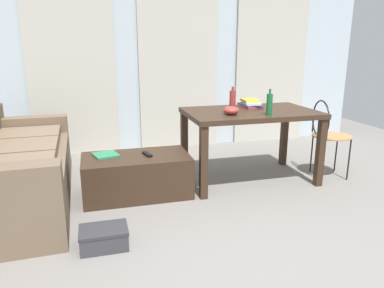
# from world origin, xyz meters

# --- Properties ---
(ground_plane) EXTENTS (7.35, 7.35, 0.00)m
(ground_plane) POSITION_xyz_m (0.00, 1.13, 0.00)
(ground_plane) COLOR gray
(wall_back) EXTENTS (5.47, 0.10, 2.58)m
(wall_back) POSITION_xyz_m (0.00, 3.06, 1.29)
(wall_back) COLOR silver
(wall_back) RESTS_ON ground
(curtains) EXTENTS (3.89, 0.03, 2.35)m
(curtains) POSITION_xyz_m (0.00, 2.98, 1.18)
(curtains) COLOR beige
(curtains) RESTS_ON ground
(couch) EXTENTS (0.93, 2.03, 0.80)m
(couch) POSITION_xyz_m (-1.90, 1.44, 0.32)
(couch) COLOR brown
(couch) RESTS_ON ground
(coffee_table) EXTENTS (1.01, 0.55, 0.39)m
(coffee_table) POSITION_xyz_m (-0.81, 1.36, 0.20)
(coffee_table) COLOR #382619
(coffee_table) RESTS_ON ground
(craft_table) EXTENTS (1.34, 0.83, 0.75)m
(craft_table) POSITION_xyz_m (0.41, 1.47, 0.65)
(craft_table) COLOR #382619
(craft_table) RESTS_ON ground
(wire_chair) EXTENTS (0.41, 0.43, 0.85)m
(wire_chair) POSITION_xyz_m (1.24, 1.34, 0.53)
(wire_chair) COLOR #B7844C
(wire_chair) RESTS_ON ground
(bottle_near) EXTENTS (0.06, 0.06, 0.25)m
(bottle_near) POSITION_xyz_m (0.47, 1.19, 0.86)
(bottle_near) COLOR #195B2D
(bottle_near) RESTS_ON craft_table
(bottle_far) EXTENTS (0.07, 0.07, 0.24)m
(bottle_far) POSITION_xyz_m (0.25, 1.59, 0.86)
(bottle_far) COLOR #99332D
(bottle_far) RESTS_ON craft_table
(bowl) EXTENTS (0.15, 0.15, 0.08)m
(bowl) POSITION_xyz_m (0.12, 1.31, 0.79)
(bowl) COLOR #9E3833
(bowl) RESTS_ON craft_table
(book_stack) EXTENTS (0.22, 0.30, 0.09)m
(book_stack) POSITION_xyz_m (0.49, 1.67, 0.79)
(book_stack) COLOR red
(book_stack) RESTS_ON craft_table
(tv_remote_primary) EXTENTS (0.08, 0.16, 0.02)m
(tv_remote_primary) POSITION_xyz_m (-0.70, 1.35, 0.40)
(tv_remote_primary) COLOR black
(tv_remote_primary) RESTS_ON coffee_table
(magazine) EXTENTS (0.26, 0.27, 0.02)m
(magazine) POSITION_xyz_m (-1.08, 1.44, 0.40)
(magazine) COLOR #2D7F56
(magazine) RESTS_ON coffee_table
(shoebox) EXTENTS (0.34, 0.24, 0.15)m
(shoebox) POSITION_xyz_m (-1.16, 0.47, 0.07)
(shoebox) COLOR #38383D
(shoebox) RESTS_ON ground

